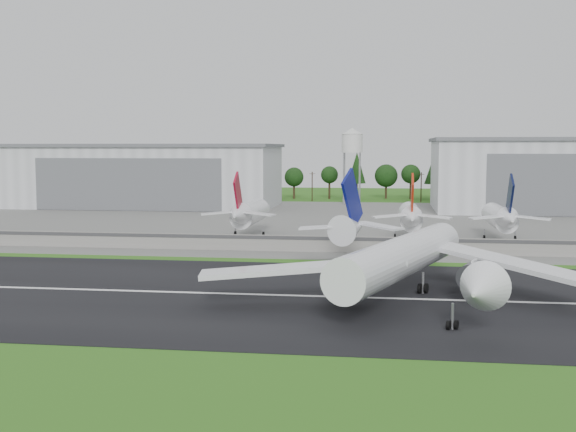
# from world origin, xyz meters

# --- Properties ---
(ground) EXTENTS (600.00, 600.00, 0.00)m
(ground) POSITION_xyz_m (0.00, 0.00, 0.00)
(ground) COLOR #245D16
(ground) RESTS_ON ground
(runway) EXTENTS (320.00, 60.00, 0.10)m
(runway) POSITION_xyz_m (0.00, 10.00, 0.05)
(runway) COLOR black
(runway) RESTS_ON ground
(runway_centerline) EXTENTS (220.00, 1.00, 0.02)m
(runway_centerline) POSITION_xyz_m (0.00, 10.00, 0.11)
(runway_centerline) COLOR white
(runway_centerline) RESTS_ON runway
(apron) EXTENTS (320.00, 150.00, 0.10)m
(apron) POSITION_xyz_m (0.00, 120.00, 0.05)
(apron) COLOR slate
(apron) RESTS_ON ground
(blast_fence) EXTENTS (240.00, 0.61, 3.50)m
(blast_fence) POSITION_xyz_m (0.00, 54.99, 1.81)
(blast_fence) COLOR gray
(blast_fence) RESTS_ON ground
(hangar_west) EXTENTS (97.00, 44.00, 23.20)m
(hangar_west) POSITION_xyz_m (-80.00, 164.92, 11.63)
(hangar_west) COLOR silver
(hangar_west) RESTS_ON ground
(water_tower) EXTENTS (8.40, 8.40, 29.40)m
(water_tower) POSITION_xyz_m (-5.00, 185.00, 24.55)
(water_tower) COLOR #99999E
(water_tower) RESTS_ON ground
(utility_poles) EXTENTS (230.00, 3.00, 12.00)m
(utility_poles) POSITION_xyz_m (0.00, 200.00, 0.00)
(utility_poles) COLOR black
(utility_poles) RESTS_ON ground
(treeline) EXTENTS (320.00, 16.00, 22.00)m
(treeline) POSITION_xyz_m (0.00, 215.00, 0.00)
(treeline) COLOR black
(treeline) RESTS_ON ground
(main_airliner) EXTENTS (54.21, 57.66, 18.17)m
(main_airliner) POSITION_xyz_m (11.48, 9.59, 4.89)
(main_airliner) COLOR white
(main_airliner) RESTS_ON runway
(parked_jet_red_a) EXTENTS (7.36, 31.29, 16.52)m
(parked_jet_red_a) POSITION_xyz_m (-24.30, 76.54, 6.02)
(parked_jet_red_a) COLOR white
(parked_jet_red_a) RESTS_ON ground
(parked_jet_red_b) EXTENTS (7.36, 31.29, 16.37)m
(parked_jet_red_b) POSITION_xyz_m (14.39, 76.51, 5.89)
(parked_jet_red_b) COLOR white
(parked_jet_red_b) RESTS_ON ground
(parked_jet_navy) EXTENTS (7.36, 31.29, 16.37)m
(parked_jet_navy) POSITION_xyz_m (35.01, 76.51, 5.89)
(parked_jet_navy) COLOR white
(parked_jet_navy) RESTS_ON ground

